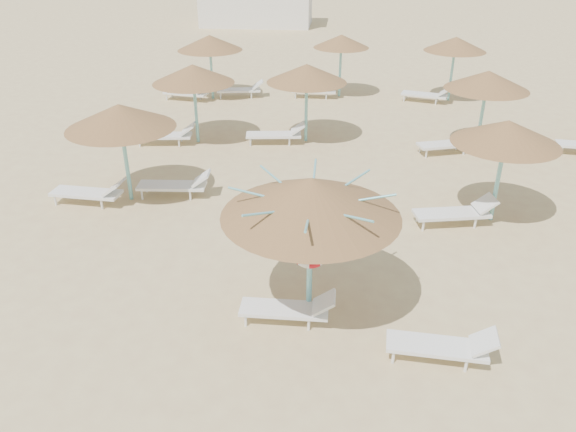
{
  "coord_description": "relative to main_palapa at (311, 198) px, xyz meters",
  "views": [
    {
      "loc": [
        0.66,
        -8.67,
        6.88
      ],
      "look_at": [
        -0.39,
        1.91,
        1.3
      ],
      "focal_mm": 35.0,
      "sensor_mm": 36.0,
      "label": 1
    }
  ],
  "objects": [
    {
      "name": "lounger_main_a",
      "position": [
        -0.34,
        -0.29,
        -2.23
      ],
      "size": [
        1.83,
        0.56,
        0.66
      ],
      "rotation": [
        0.0,
        0.0,
        0.0
      ],
      "color": "silver",
      "rests_on": "ground"
    },
    {
      "name": "main_palapa",
      "position": [
        0.0,
        0.0,
        0.0
      ],
      "size": [
        3.27,
        3.27,
        2.93
      ],
      "color": "#6FBDC1",
      "rests_on": "ground"
    },
    {
      "name": "palapa_field",
      "position": [
        1.37,
        9.59,
        -0.23
      ],
      "size": [
        18.54,
        13.87,
        2.72
      ],
      "color": "#6FBDC1",
      "rests_on": "ground"
    },
    {
      "name": "service_hut",
      "position": [
        -6.19,
        34.73,
        -0.91
      ],
      "size": [
        8.4,
        4.4,
        3.25
      ],
      "color": "silver",
      "rests_on": "ground"
    },
    {
      "name": "lounger_main_b",
      "position": [
        2.44,
        -1.1,
        -2.23
      ],
      "size": [
        1.9,
        0.7,
        0.68
      ],
      "rotation": [
        0.0,
        0.0,
        -0.08
      ],
      "color": "silver",
      "rests_on": "ground"
    },
    {
      "name": "ground",
      "position": [
        -0.19,
        -0.27,
        -2.55
      ],
      "size": [
        120.0,
        120.0,
        0.0
      ],
      "primitive_type": "plane",
      "color": "tan",
      "rests_on": "ground"
    }
  ]
}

